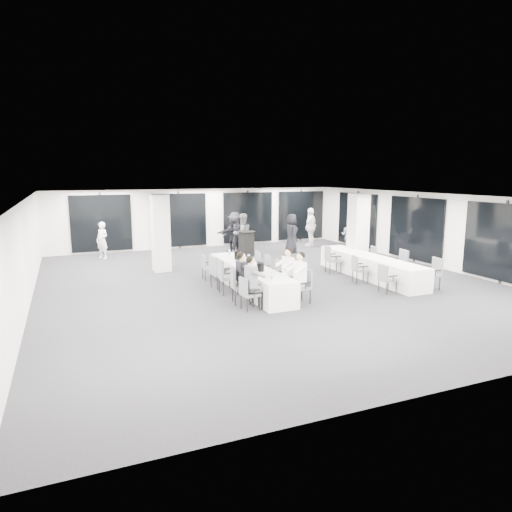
{
  "coord_description": "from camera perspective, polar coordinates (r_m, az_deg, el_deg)",
  "views": [
    {
      "loc": [
        -5.93,
        -13.26,
        3.55
      ],
      "look_at": [
        -0.47,
        -0.2,
        0.96
      ],
      "focal_mm": 32.0,
      "sensor_mm": 36.0,
      "label": 1
    }
  ],
  "objects": [
    {
      "name": "standing_guest_g",
      "position": [
        20.11,
        -18.69,
        2.15
      ],
      "size": [
        0.8,
        0.81,
        1.74
      ],
      "primitive_type": "imported",
      "rotation": [
        0.0,
        0.0,
        -0.87
      ],
      "color": "white",
      "rests_on": "floor"
    },
    {
      "name": "chair_main_left_far",
      "position": [
        15.34,
        -6.14,
        -1.2
      ],
      "size": [
        0.46,
        0.5,
        0.86
      ],
      "rotation": [
        0.0,
        0.0,
        -1.62
      ],
      "color": "#55575D",
      "rests_on": "floor"
    },
    {
      "name": "standing_guest_c",
      "position": [
        21.4,
        -2.66,
        3.46
      ],
      "size": [
        1.39,
        0.94,
        1.97
      ],
      "primitive_type": "imported",
      "rotation": [
        0.0,
        0.0,
        2.89
      ],
      "color": "black",
      "rests_on": "floor"
    },
    {
      "name": "chair_main_right_mid",
      "position": [
        14.12,
        2.58,
        -2.08
      ],
      "size": [
        0.54,
        0.57,
        0.9
      ],
      "rotation": [
        0.0,
        0.0,
        1.79
      ],
      "color": "#55575D",
      "rests_on": "floor"
    },
    {
      "name": "plate_b",
      "position": [
        12.67,
        1.98,
        -2.37
      ],
      "size": [
        0.18,
        0.18,
        0.03
      ],
      "color": "white",
      "rests_on": "banquet_table_main"
    },
    {
      "name": "column_left",
      "position": [
        16.9,
        -11.83,
        2.83
      ],
      "size": [
        0.6,
        0.6,
        2.8
      ],
      "primitive_type": "cube",
      "color": "silver",
      "rests_on": "floor"
    },
    {
      "name": "cocktail_table",
      "position": [
        19.66,
        -1.19,
        1.57
      ],
      "size": [
        0.78,
        0.78,
        1.08
      ],
      "color": "black",
      "rests_on": "floor"
    },
    {
      "name": "seated_guest_a",
      "position": [
        11.92,
        -0.35,
        -2.92
      ],
      "size": [
        0.5,
        0.38,
        1.44
      ],
      "rotation": [
        0.0,
        0.0,
        -1.57
      ],
      "color": "slate",
      "rests_on": "floor"
    },
    {
      "name": "chair_main_right_near",
      "position": [
        12.66,
        5.87,
        -3.47
      ],
      "size": [
        0.53,
        0.57,
        0.94
      ],
      "rotation": [
        0.0,
        0.0,
        1.69
      ],
      "color": "#55575D",
      "rests_on": "floor"
    },
    {
      "name": "standing_guest_b",
      "position": [
        20.05,
        -1.7,
        3.11
      ],
      "size": [
        1.05,
        0.71,
        2.04
      ],
      "primitive_type": "imported",
      "rotation": [
        0.0,
        0.0,
        3.26
      ],
      "color": "slate",
      "rests_on": "floor"
    },
    {
      "name": "wine_glass",
      "position": [
        12.06,
        3.45,
        -2.35
      ],
      "size": [
        0.08,
        0.08,
        0.2
      ],
      "color": "silver",
      "rests_on": "banquet_table_main"
    },
    {
      "name": "water_bottle_c",
      "position": [
        15.65,
        -3.35,
        0.43
      ],
      "size": [
        0.07,
        0.07,
        0.21
      ],
      "primitive_type": "cylinder",
      "color": "silver",
      "rests_on": "banquet_table_main"
    },
    {
      "name": "water_bottle_b",
      "position": [
        14.52,
        -0.92,
        -0.28
      ],
      "size": [
        0.08,
        0.08,
        0.24
      ],
      "primitive_type": "cylinder",
      "color": "silver",
      "rests_on": "banquet_table_main"
    },
    {
      "name": "column_right",
      "position": [
        17.63,
        12.63,
        3.1
      ],
      "size": [
        0.6,
        0.6,
        2.8
      ],
      "primitive_type": "cube",
      "color": "silver",
      "rests_on": "floor"
    },
    {
      "name": "standing_guest_d",
      "position": [
        22.46,
        6.86,
        3.92
      ],
      "size": [
        1.42,
        1.31,
        2.12
      ],
      "primitive_type": "imported",
      "rotation": [
        0.0,
        0.0,
        3.8
      ],
      "color": "white",
      "rests_on": "floor"
    },
    {
      "name": "ice_bucket_near",
      "position": [
        13.15,
        0.56,
        -1.38
      ],
      "size": [
        0.22,
        0.22,
        0.25
      ],
      "primitive_type": "cylinder",
      "color": "black",
      "rests_on": "banquet_table_main"
    },
    {
      "name": "chair_main_right_far",
      "position": [
        15.74,
        -0.21,
        -0.79
      ],
      "size": [
        0.47,
        0.52,
        0.89
      ],
      "rotation": [
        0.0,
        0.0,
        1.53
      ],
      "color": "#55575D",
      "rests_on": "floor"
    },
    {
      "name": "standing_guest_e",
      "position": [
        20.55,
        4.45,
        3.15
      ],
      "size": [
        0.67,
        1.0,
        1.97
      ],
      "primitive_type": "imported",
      "rotation": [
        0.0,
        0.0,
        1.48
      ],
      "color": "black",
      "rests_on": "floor"
    },
    {
      "name": "chair_side_left_near",
      "position": [
        14.13,
        15.93,
        -2.55
      ],
      "size": [
        0.45,
        0.5,
        0.86
      ],
      "rotation": [
        0.0,
        0.0,
        -1.54
      ],
      "color": "#55575D",
      "rests_on": "floor"
    },
    {
      "name": "chair_main_left_near",
      "position": [
        11.93,
        -1.04,
        -4.46
      ],
      "size": [
        0.48,
        0.53,
        0.88
      ],
      "rotation": [
        0.0,
        0.0,
        -1.47
      ],
      "color": "#55575D",
      "rests_on": "floor"
    },
    {
      "name": "standing_guest_h",
      "position": [
        20.95,
        11.57,
        2.82
      ],
      "size": [
        0.88,
        0.99,
        1.75
      ],
      "primitive_type": "imported",
      "rotation": [
        0.0,
        0.0,
        2.12
      ],
      "color": "slate",
      "rests_on": "floor"
    },
    {
      "name": "chair_side_right_far",
      "position": [
        17.44,
        14.09,
        -0.05
      ],
      "size": [
        0.52,
        0.55,
        0.87
      ],
      "rotation": [
        0.0,
        0.0,
        1.36
      ],
      "color": "#55575D",
      "rests_on": "floor"
    },
    {
      "name": "standing_guest_f",
      "position": [
        20.67,
        -2.81,
        3.06
      ],
      "size": [
        1.74,
        0.76,
        1.86
      ],
      "primitive_type": "imported",
      "rotation": [
        0.0,
        0.0,
        3.21
      ],
      "color": "black",
      "rests_on": "floor"
    },
    {
      "name": "chair_main_left_second",
      "position": [
        12.54,
        -2.26,
        -3.43
      ],
      "size": [
        0.57,
        0.61,
        0.98
      ],
      "rotation": [
        0.0,
        0.0,
        -1.73
      ],
      "color": "#55575D",
      "rests_on": "floor"
    },
    {
      "name": "banquet_table_main",
      "position": [
        14.05,
        -0.9,
        -2.71
      ],
      "size": [
        0.9,
        5.0,
        0.75
      ],
      "primitive_type": "cube",
      "color": "silver",
      "rests_on": "floor"
    },
    {
      "name": "ice_bucket_far",
      "position": [
        14.94,
        -2.31,
        0.05
      ],
      "size": [
        0.23,
        0.23,
        0.26
      ],
      "primitive_type": "cylinder",
      "color": "black",
      "rests_on": "banquet_table_main"
    },
    {
      "name": "chair_main_right_second",
      "position": [
        13.26,
        4.43,
        -2.71
      ],
      "size": [
        0.5,
        0.56,
        0.98
      ],
      "rotation": [
        0.0,
        0.0,
        1.59
      ],
      "color": "#55575D",
      "rests_on": "floor"
    },
    {
      "name": "chair_main_left_fourth",
      "position": [
        14.21,
        -4.82,
        -1.76
      ],
      "size": [
        0.6,
        0.63,
        1.01
      ],
      "rotation": [
        0.0,
        0.0,
        -1.38
      ],
      "color": "#55575D",
      "rests_on": "floor"
    },
    {
      "name": "chair_side_right_mid",
      "position": [
        16.19,
        17.53,
        -0.76
      ],
      "size": [
        0.56,
        0.6,
        0.99
      ],
      "rotation": [
        0.0,
        0.0,
        1.44
      ],
      "color": "#55575D",
      "rests_on": "floor"
    },
    {
      "name": "chair_main_right_fourth",
      "position": [
        14.98,
        1.03,
        -1.36
      ],
      "size": [
        0.46,
        0.51,
        0.89
      ],
      "rotation": [
        0.0,
        0.0,
        1.54
      ],
      "color": "#55575D",
      "rests_on": "floor"
    },
    {
      "name": "standing_guest_a",
      "position": [
        20.35,
        -2.41,
        2.98
      ],
      "size": [
        0.88,
        0.86,
        1.88
      ],
      "primitive_type": "imported",
      "rotation": [
        0.0,
        0.0,
        0.7
      ],
      "color": "black",
      "rests_on": "floor"
    },
    {
      "name": "chair_side_left_mid",
      "position": [
        15.22,
        12.66,
        -1.41
      ],
      "size": [
        0.55,
        0.57,
        0.9
      ],
      "rotation": [
        0.0,
        0.0,
        -1.8
      ],
      "color": "#55575D",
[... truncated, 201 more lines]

